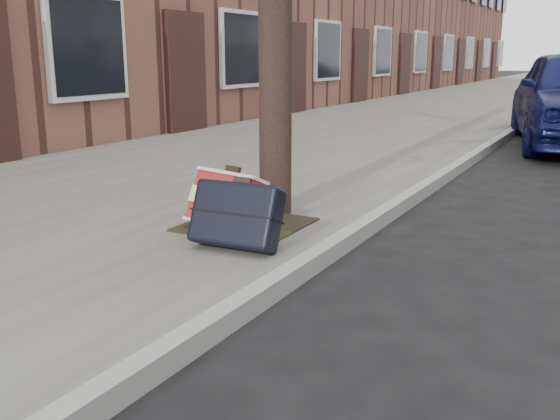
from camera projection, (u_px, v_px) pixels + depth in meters
The scene contains 5 objects.
ground at pixel (480, 367), 2.86m from camera, with size 120.00×120.00×0.00m, color black.
near_sidewalk at pixel (455, 104), 17.34m from camera, with size 5.00×70.00×0.12m, color slate.
dirt_patch at pixel (246, 224), 4.78m from camera, with size 0.85×0.85×0.01m, color black.
suitcase_red at pixel (225, 202), 4.58m from camera, with size 0.58×0.16×0.42m, color maroon.
suitcase_navy at pixel (237, 215), 4.15m from camera, with size 0.61×0.20×0.43m, color black.
Camera 1 is at (0.44, -2.72, 1.39)m, focal length 40.00 mm.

